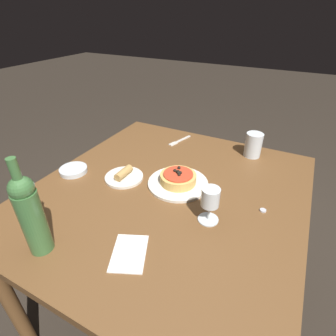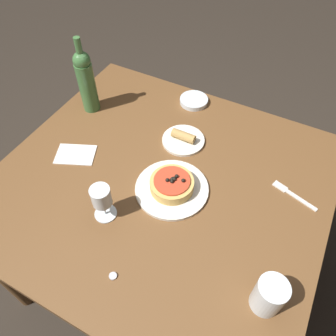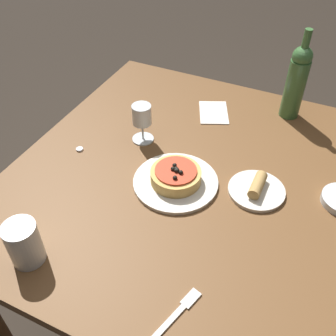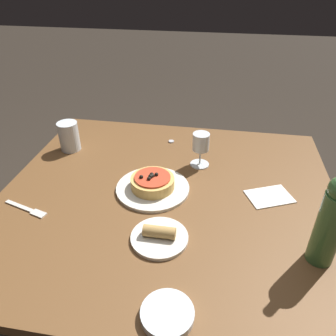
{
  "view_description": "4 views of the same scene",
  "coord_description": "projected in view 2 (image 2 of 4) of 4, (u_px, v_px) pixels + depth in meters",
  "views": [
    {
      "loc": [
        -0.8,
        -0.41,
        1.44
      ],
      "look_at": [
        0.06,
        0.03,
        0.84
      ],
      "focal_mm": 28.0,
      "sensor_mm": 36.0,
      "label": 1
    },
    {
      "loc": [
        0.36,
        -0.63,
        1.73
      ],
      "look_at": [
        0.02,
        0.01,
        0.84
      ],
      "focal_mm": 35.0,
      "sensor_mm": 36.0,
      "label": 2
    },
    {
      "loc": [
        0.85,
        0.33,
        1.63
      ],
      "look_at": [
        0.06,
        -0.05,
        0.83
      ],
      "focal_mm": 42.0,
      "sensor_mm": 36.0,
      "label": 3
    },
    {
      "loc": [
        -0.16,
        0.9,
        1.49
      ],
      "look_at": [
        0.0,
        -0.05,
        0.86
      ],
      "focal_mm": 35.0,
      "sensor_mm": 36.0,
      "label": 4
    }
  ],
  "objects": [
    {
      "name": "water_cup",
      "position": [
        269.0,
        295.0,
        0.88
      ],
      "size": [
        0.08,
        0.08,
        0.12
      ],
      "color": "silver",
      "rests_on": "dining_table"
    },
    {
      "name": "pizza",
      "position": [
        172.0,
        184.0,
        1.15
      ],
      "size": [
        0.16,
        0.16,
        0.06
      ],
      "color": "tan",
      "rests_on": "dinner_plate"
    },
    {
      "name": "ground_plane",
      "position": [
        163.0,
        265.0,
        1.8
      ],
      "size": [
        14.0,
        14.0,
        0.0
      ],
      "primitive_type": "plane",
      "color": "#2D261E"
    },
    {
      "name": "paper_napkin",
      "position": [
        76.0,
        154.0,
        1.28
      ],
      "size": [
        0.18,
        0.16,
        0.0
      ],
      "color": "silver",
      "rests_on": "dining_table"
    },
    {
      "name": "side_plate",
      "position": [
        183.0,
        139.0,
        1.32
      ],
      "size": [
        0.17,
        0.17,
        0.05
      ],
      "color": "silver",
      "rests_on": "dining_table"
    },
    {
      "name": "bottle_cap",
      "position": [
        113.0,
        276.0,
        0.97
      ],
      "size": [
        0.02,
        0.02,
        0.01
      ],
      "color": "#B7B7BC",
      "rests_on": "dining_table"
    },
    {
      "name": "fork",
      "position": [
        292.0,
        194.0,
        1.16
      ],
      "size": [
        0.17,
        0.07,
        0.0
      ],
      "rotation": [
        0.0,
        0.0,
        2.85
      ],
      "color": "beige",
      "rests_on": "dining_table"
    },
    {
      "name": "dining_table",
      "position": [
        161.0,
        194.0,
        1.27
      ],
      "size": [
        1.18,
        1.09,
        0.77
      ],
      "color": "brown",
      "rests_on": "ground_plane"
    },
    {
      "name": "side_bowl",
      "position": [
        194.0,
        101.0,
        1.48
      ],
      "size": [
        0.13,
        0.13,
        0.02
      ],
      "color": "silver",
      "rests_on": "dining_table"
    },
    {
      "name": "dinner_plate",
      "position": [
        172.0,
        189.0,
        1.17
      ],
      "size": [
        0.26,
        0.26,
        0.01
      ],
      "color": "silver",
      "rests_on": "dining_table"
    },
    {
      "name": "wine_bottle",
      "position": [
        86.0,
        80.0,
        1.35
      ],
      "size": [
        0.07,
        0.07,
        0.33
      ],
      "color": "#3D6B38",
      "rests_on": "dining_table"
    },
    {
      "name": "wine_glass",
      "position": [
        101.0,
        198.0,
        1.04
      ],
      "size": [
        0.08,
        0.08,
        0.14
      ],
      "color": "silver",
      "rests_on": "dining_table"
    }
  ]
}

